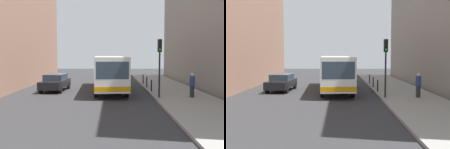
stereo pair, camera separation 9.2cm
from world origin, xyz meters
TOP-DOWN VIEW (x-y plane):
  - ground_plane at (0.00, 0.00)m, footprint 80.00×80.00m
  - sidewalk at (5.40, 0.00)m, footprint 4.40×40.00m
  - bus at (-0.02, 3.28)m, footprint 3.02×11.12m
  - car_beside_bus at (-4.75, 2.88)m, footprint 2.07×4.50m
  - traffic_light at (3.55, -1.69)m, footprint 0.28×0.33m
  - bollard_near at (3.45, 1.41)m, footprint 0.11×0.11m
  - bollard_mid at (3.45, 4.39)m, footprint 0.11×0.11m
  - bollard_far at (3.45, 7.38)m, footprint 0.11×0.11m
  - pedestrian_near_signal at (5.89, -1.62)m, footprint 0.38×0.38m

SIDE VIEW (x-z plane):
  - ground_plane at x=0.00m, z-range 0.00..0.00m
  - sidewalk at x=5.40m, z-range 0.00..0.15m
  - bollard_near at x=3.45m, z-range 0.15..1.10m
  - bollard_mid at x=3.45m, z-range 0.15..1.10m
  - bollard_far at x=3.45m, z-range 0.15..1.10m
  - car_beside_bus at x=-4.75m, z-range 0.04..1.52m
  - pedestrian_near_signal at x=5.89m, z-range 0.15..1.88m
  - bus at x=-0.02m, z-range 0.23..3.23m
  - traffic_light at x=3.55m, z-range 0.96..5.06m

